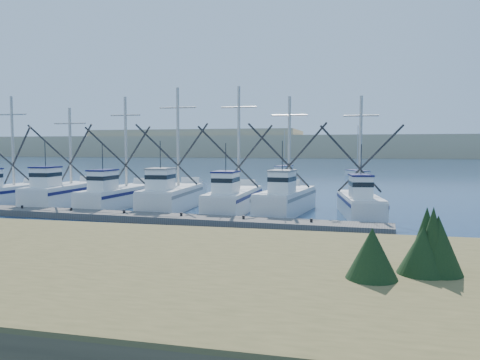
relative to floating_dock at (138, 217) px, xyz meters
name	(u,v)px	position (x,y,z in m)	size (l,w,h in m)	color
ground	(242,245)	(8.15, -5.76, -0.21)	(500.00, 500.00, 0.00)	#0D203D
floating_dock	(138,217)	(0.00, 0.00, 0.00)	(31.02, 2.07, 0.41)	#5D5853
dune_ridge	(341,147)	(8.15, 204.24, 4.79)	(360.00, 60.00, 10.00)	tan
trawler_fleet	(168,197)	(-0.02, 5.07, 0.76)	(30.67, 8.94, 9.18)	silver
sailboat_near	(357,173)	(14.06, 49.66, 0.29)	(3.92, 5.84, 8.10)	silver
sailboat_far	(284,168)	(0.03, 65.74, 0.29)	(3.12, 6.38, 8.10)	silver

